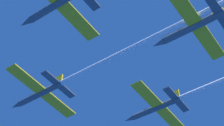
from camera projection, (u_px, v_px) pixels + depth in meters
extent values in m
cylinder|color=#4C5660|center=(41.00, 94.00, 82.11)|extent=(1.24, 11.25, 1.24)
cone|color=#4C5660|center=(16.00, 106.00, 84.87)|extent=(1.21, 2.47, 1.21)
ellipsoid|color=black|center=(32.00, 96.00, 83.47)|extent=(0.87, 2.25, 0.62)
cube|color=yellow|center=(26.00, 79.00, 79.03)|extent=(8.55, 2.47, 0.27)
cube|color=yellow|center=(58.00, 105.00, 84.73)|extent=(8.55, 2.47, 0.27)
cube|color=yellow|center=(58.00, 79.00, 81.37)|extent=(0.32, 2.02, 1.80)
cube|color=#4C5660|center=(50.00, 77.00, 78.73)|extent=(3.85, 1.48, 0.27)
cube|color=#4C5660|center=(67.00, 92.00, 81.68)|extent=(3.85, 1.48, 0.27)
cylinder|color=white|center=(211.00, 10.00, 67.06)|extent=(1.11, 63.57, 1.11)
cylinder|color=#4C5660|center=(57.00, 4.00, 65.39)|extent=(1.24, 11.25, 1.24)
cone|color=#4C5660|center=(26.00, 23.00, 68.15)|extent=(1.21, 2.47, 1.21)
ellipsoid|color=black|center=(46.00, 9.00, 66.76)|extent=(0.87, 2.25, 0.62)
cube|color=yellow|center=(79.00, 22.00, 68.01)|extent=(8.55, 2.47, 0.27)
cube|color=#4C5660|center=(90.00, 1.00, 64.97)|extent=(3.85, 1.48, 0.27)
cylinder|color=#4C5660|center=(157.00, 108.00, 85.41)|extent=(1.24, 11.25, 1.24)
cone|color=#4C5660|center=(129.00, 119.00, 88.17)|extent=(1.21, 2.47, 1.21)
ellipsoid|color=black|center=(146.00, 110.00, 86.78)|extent=(0.87, 2.25, 0.62)
cube|color=yellow|center=(147.00, 95.00, 82.34)|extent=(8.55, 2.47, 0.27)
cube|color=yellow|center=(170.00, 119.00, 88.03)|extent=(8.55, 2.47, 0.27)
cube|color=yellow|center=(175.00, 95.00, 84.68)|extent=(0.32, 2.02, 1.80)
cube|color=#4C5660|center=(171.00, 93.00, 82.03)|extent=(3.85, 1.48, 0.27)
cube|color=#4C5660|center=(182.00, 106.00, 84.99)|extent=(3.85, 1.48, 0.27)
cylinder|color=#4C5660|center=(194.00, 27.00, 68.83)|extent=(1.24, 11.25, 1.24)
cone|color=#4C5660|center=(159.00, 44.00, 71.59)|extent=(1.21, 2.47, 1.21)
ellipsoid|color=black|center=(180.00, 31.00, 70.20)|extent=(0.87, 2.25, 0.62)
cube|color=yellow|center=(183.00, 6.00, 65.76)|extent=(8.55, 2.47, 0.27)
cube|color=yellow|center=(209.00, 43.00, 71.45)|extent=(8.55, 2.47, 0.27)
cube|color=yellow|center=(217.00, 9.00, 68.10)|extent=(0.32, 2.02, 1.80)
cube|color=#4C5660|center=(213.00, 4.00, 65.46)|extent=(3.85, 1.48, 0.27)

